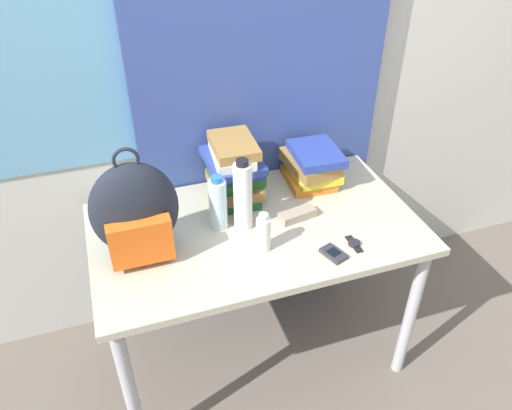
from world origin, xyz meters
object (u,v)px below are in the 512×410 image
Objects in this scene: sports_bottle at (243,196)px; sunglasses_case at (297,215)px; book_stack_left at (234,170)px; wristwatch at (354,243)px; water_bottle at (218,203)px; cell_phone at (334,254)px; book_stack_center at (312,166)px; sunscreen_bottle at (263,233)px; backpack at (135,213)px.

sports_bottle is 0.25m from sunglasses_case.
book_stack_left reaches higher than wristwatch.
sunglasses_case is (0.31, -0.05, -0.09)m from water_bottle.
wristwatch is (0.10, 0.03, -0.00)m from cell_phone.
book_stack_center reaches higher than sunglasses_case.
book_stack_center is 0.93× the size of sports_bottle.
sunscreen_bottle is at bearing -79.93° from sports_bottle.
book_stack_center is at bearing 28.22° from sports_bottle.
backpack is 0.72m from cell_phone.
sports_bottle reaches higher than water_bottle.
cell_phone is 0.69× the size of sunglasses_case.
book_stack_center is at bearing 76.03° from cell_phone.
book_stack_left is 2.88× the size of wristwatch.
sports_bottle is 0.17m from sunscreen_bottle.
book_stack_center is at bearing 55.17° from sunglasses_case.
book_stack_center is 0.43m from sports_bottle.
sunglasses_case is 0.26m from wristwatch.
book_stack_left is 0.96× the size of sports_bottle.
book_stack_left is 1.80× the size of sunscreen_bottle.
sunscreen_bottle is at bearing -145.65° from sunglasses_case.
backpack is at bearing -175.95° from sports_bottle.
sunglasses_case is (-0.04, 0.25, 0.01)m from cell_phone.
sports_bottle is at bearing 146.01° from wristwatch.
cell_phone is (0.23, -0.47, -0.13)m from book_stack_left.
sports_bottle reaches higher than book_stack_left.
sunscreen_bottle is 0.27m from cell_phone.
sunscreen_bottle is at bearing -16.53° from backpack.
sunglasses_case is at bearing 99.13° from cell_phone.
sports_bottle is 0.45m from wristwatch.
sunscreen_bottle is (0.43, -0.13, -0.11)m from backpack.
sunglasses_case is at bearing 122.96° from wristwatch.
sunscreen_bottle is 0.24m from sunglasses_case.
cell_phone is (0.23, -0.12, -0.07)m from sunscreen_bottle.
book_stack_center is 2.56× the size of cell_phone.
backpack is 1.44× the size of sports_bottle.
sunglasses_case is at bearing -49.49° from book_stack_left.
book_stack_left reaches higher than water_bottle.
sports_bottle is at bearing -151.78° from book_stack_center.
water_bottle is at bearing 10.38° from backpack.
wristwatch is (0.33, -0.44, -0.13)m from book_stack_left.
sports_bottle reaches higher than wristwatch.
book_stack_center is 1.74× the size of sunscreen_bottle.
book_stack_left is 0.20m from sports_bottle.
book_stack_center is at bearing 16.51° from backpack.
book_stack_left reaches higher than book_stack_center.
sunscreen_bottle is 1.01× the size of sunglasses_case.
sports_bottle is 1.88× the size of sunscreen_bottle.
sunglasses_case reaches higher than cell_phone.
sports_bottle is at bearing -96.97° from book_stack_left.
cell_phone is 1.09× the size of wristwatch.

